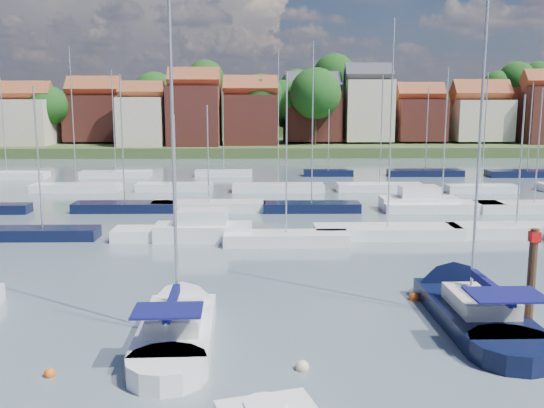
{
  "coord_description": "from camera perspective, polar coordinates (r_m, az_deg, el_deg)",
  "views": [
    {
      "loc": [
        -1.12,
        -23.01,
        10.04
      ],
      "look_at": [
        -0.45,
        14.0,
        3.68
      ],
      "focal_mm": 40.0,
      "sensor_mm": 36.0,
      "label": 1
    }
  ],
  "objects": [
    {
      "name": "ground",
      "position": [
        63.82,
        -0.03,
        0.7
      ],
      "size": [
        260.0,
        260.0,
        0.0
      ],
      "primitive_type": "plane",
      "color": "#45535D",
      "rests_on": "ground"
    },
    {
      "name": "far_shore_town",
      "position": [
        155.81,
        0.19,
        7.75
      ],
      "size": [
        212.46,
        90.0,
        22.27
      ],
      "color": "#394B25",
      "rests_on": "ground"
    },
    {
      "name": "sailboat_navy",
      "position": [
        31.28,
        17.38,
        -8.76
      ],
      "size": [
        3.61,
        13.15,
        18.09
      ],
      "rotation": [
        0.0,
        0.0,
        1.58
      ],
      "color": "black",
      "rests_on": "ground"
    },
    {
      "name": "timber_piling",
      "position": [
        28.44,
        23.07,
        -8.6
      ],
      "size": [
        0.4,
        0.4,
        6.98
      ],
      "color": "#4C331E",
      "rests_on": "ground"
    },
    {
      "name": "buoy_e",
      "position": [
        32.09,
        13.19,
        -8.75
      ],
      "size": [
        0.53,
        0.53,
        0.53
      ],
      "primitive_type": "sphere",
      "color": "#D85914",
      "rests_on": "ground"
    },
    {
      "name": "buoy_c",
      "position": [
        24.6,
        -20.18,
        -14.96
      ],
      "size": [
        0.42,
        0.42,
        0.42
      ],
      "primitive_type": "sphere",
      "color": "#D85914",
      "rests_on": "ground"
    },
    {
      "name": "marina_field",
      "position": [
        59.03,
        1.91,
        0.38
      ],
      "size": [
        79.62,
        41.41,
        15.93
      ],
      "color": "white",
      "rests_on": "ground"
    },
    {
      "name": "sailboat_centre",
      "position": [
        27.67,
        -8.65,
        -10.85
      ],
      "size": [
        3.4,
        11.49,
        15.5
      ],
      "rotation": [
        0.0,
        0.0,
        1.6
      ],
      "color": "white",
      "rests_on": "ground"
    },
    {
      "name": "buoy_d",
      "position": [
        23.73,
        2.86,
        -15.29
      ],
      "size": [
        0.53,
        0.53,
        0.53
      ],
      "primitive_type": "sphere",
      "color": "beige",
      "rests_on": "ground"
    }
  ]
}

